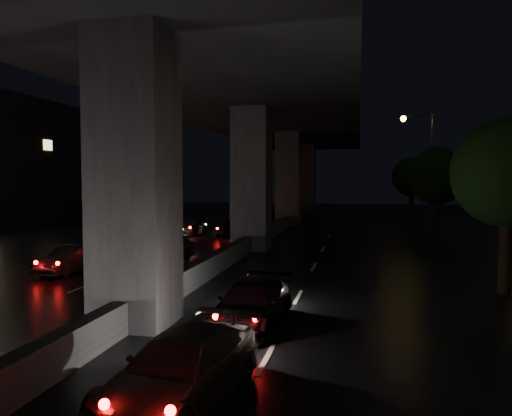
% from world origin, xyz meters
% --- Properties ---
extents(ground, '(120.00, 120.00, 0.00)m').
position_xyz_m(ground, '(0.00, 0.00, 0.00)').
color(ground, black).
rests_on(ground, ground).
extents(viaduct, '(12.00, 80.00, 10.50)m').
position_xyz_m(viaduct, '(0.00, 5.00, 8.34)').
color(viaduct, '#303032').
rests_on(viaduct, ground).
extents(median_barrier, '(0.45, 70.00, 0.85)m').
position_xyz_m(median_barrier, '(0.00, 5.00, 0.42)').
color(median_barrier, '#303032').
rests_on(median_barrier, ground).
extents(tree_b, '(3.80, 3.80, 6.12)m').
position_xyz_m(tree_b, '(11.00, -4.00, 4.20)').
color(tree_b, black).
rests_on(tree_b, ground).
extents(tree_c, '(3.80, 3.80, 6.12)m').
position_xyz_m(tree_c, '(11.00, 12.00, 4.20)').
color(tree_c, black).
rests_on(tree_c, ground).
extents(tree_d, '(3.80, 3.80, 6.12)m').
position_xyz_m(tree_d, '(11.00, 28.00, 4.20)').
color(tree_d, black).
rests_on(tree_d, ground).
extents(streetlight_far, '(2.52, 0.44, 9.00)m').
position_xyz_m(streetlight_far, '(10.97, 18.00, 5.66)').
color(streetlight_far, '#2D2D33').
rests_on(streetlight_far, ground).
extents(car_2, '(2.44, 4.44, 1.22)m').
position_xyz_m(car_2, '(2.90, -14.35, 0.61)').
color(car_2, '#5E5651').
rests_on(car_2, ground).
extents(car_3, '(1.95, 4.18, 1.18)m').
position_xyz_m(car_3, '(3.14, -9.54, 0.59)').
color(car_3, black).
rests_on(car_3, ground).
extents(car_4, '(1.67, 3.63, 1.16)m').
position_xyz_m(car_4, '(-6.07, -3.48, 0.58)').
color(car_4, black).
rests_on(car_4, ground).
extents(car_5, '(1.81, 3.79, 1.20)m').
position_xyz_m(car_5, '(-3.01, -0.47, 0.60)').
color(car_5, black).
rests_on(car_5, ground).
extents(car_6, '(1.94, 3.63, 1.17)m').
position_xyz_m(car_6, '(-6.33, 7.61, 0.59)').
color(car_6, black).
rests_on(car_6, ground).
extents(car_7, '(1.68, 3.88, 1.11)m').
position_xyz_m(car_7, '(-5.88, 11.66, 0.56)').
color(car_7, black).
rests_on(car_7, ground).
extents(car_8, '(1.42, 3.48, 1.18)m').
position_xyz_m(car_8, '(-2.79, 11.12, 0.59)').
color(car_8, black).
rests_on(car_8, ground).
extents(car_9, '(1.51, 3.53, 1.13)m').
position_xyz_m(car_9, '(-2.58, 17.59, 0.57)').
color(car_9, '#605C53').
rests_on(car_9, ground).
extents(car_10, '(2.52, 4.56, 1.21)m').
position_xyz_m(car_10, '(-3.00, 26.50, 0.60)').
color(car_10, black).
rests_on(car_10, ground).
extents(car_11, '(2.06, 4.36, 1.20)m').
position_xyz_m(car_11, '(-5.97, 28.83, 0.60)').
color(car_11, black).
rests_on(car_11, ground).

